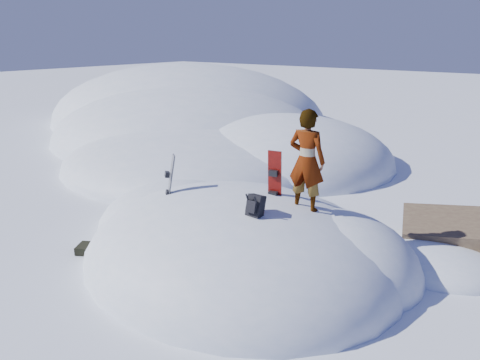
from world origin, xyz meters
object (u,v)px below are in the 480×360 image
Objects in this scene: snowboard_dark at (169,186)px; person at (307,161)px; backpack at (255,206)px; snowboard_red at (274,186)px.

person reaches higher than snowboard_dark.
backpack is 1.35m from person.
person reaches higher than snowboard_red.
person is at bearing 55.83° from snowboard_dark.
person is (0.44, 1.07, 0.70)m from backpack.
snowboard_red is 1.11× the size of snowboard_dark.
snowboard_red is 1.03m from person.
backpack is at bearing 62.45° from person.
snowboard_dark is 2.90× the size of backpack.
snowboard_dark reaches higher than backpack.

